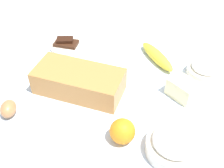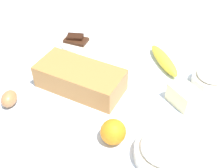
% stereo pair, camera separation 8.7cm
% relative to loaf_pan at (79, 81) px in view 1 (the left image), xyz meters
% --- Properties ---
extents(ground_plane, '(2.40, 2.40, 0.02)m').
position_rel_loaf_pan_xyz_m(ground_plane, '(-0.10, -0.04, -0.05)').
color(ground_plane, silver).
extents(loaf_pan, '(0.30, 0.17, 0.08)m').
position_rel_loaf_pan_xyz_m(loaf_pan, '(0.00, 0.00, 0.00)').
color(loaf_pan, '#B77A3D').
rests_on(loaf_pan, ground_plane).
extents(flour_bowl, '(0.15, 0.15, 0.07)m').
position_rel_loaf_pan_xyz_m(flour_bowl, '(-0.35, 0.08, -0.01)').
color(flour_bowl, silver).
rests_on(flour_bowl, ground_plane).
extents(sugar_bowl, '(0.12, 0.12, 0.06)m').
position_rel_loaf_pan_xyz_m(sugar_bowl, '(-0.34, -0.27, -0.01)').
color(sugar_bowl, silver).
rests_on(sugar_bowl, ground_plane).
extents(banana, '(0.18, 0.15, 0.04)m').
position_rel_loaf_pan_xyz_m(banana, '(-0.16, -0.27, -0.02)').
color(banana, yellow).
rests_on(banana, ground_plane).
extents(orange_fruit, '(0.07, 0.07, 0.07)m').
position_rel_loaf_pan_xyz_m(orange_fruit, '(-0.21, 0.11, -0.01)').
color(orange_fruit, orange).
rests_on(orange_fruit, ground_plane).
extents(butter_block, '(0.11, 0.09, 0.06)m').
position_rel_loaf_pan_xyz_m(butter_block, '(-0.30, -0.14, -0.01)').
color(butter_block, '#F4EDB2').
rests_on(butter_block, ground_plane).
extents(egg_near_butter, '(0.07, 0.08, 0.05)m').
position_rel_loaf_pan_xyz_m(egg_near_butter, '(0.13, 0.19, -0.02)').
color(egg_near_butter, '#AA7345').
rests_on(egg_near_butter, ground_plane).
extents(chocolate_plate, '(0.13, 0.13, 0.03)m').
position_rel_loaf_pan_xyz_m(chocolate_plate, '(0.19, -0.19, -0.03)').
color(chocolate_plate, silver).
rests_on(chocolate_plate, ground_plane).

